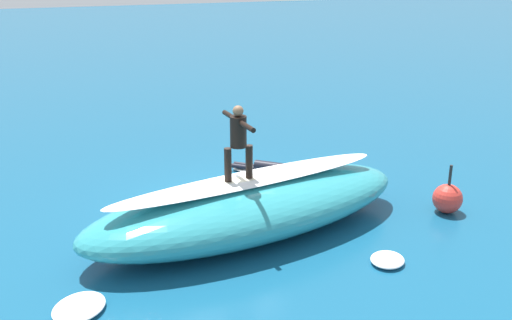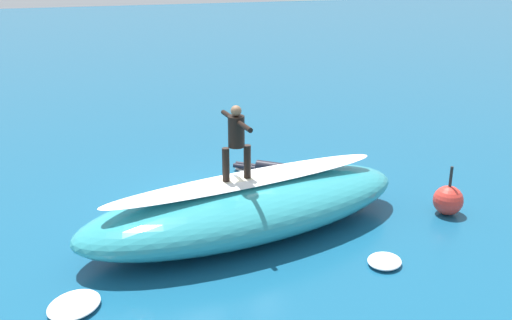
% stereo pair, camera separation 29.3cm
% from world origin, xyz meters
% --- Properties ---
extents(ground_plane, '(120.00, 120.00, 0.00)m').
position_xyz_m(ground_plane, '(0.00, 0.00, 0.00)').
color(ground_plane, '#145175').
extents(wave_crest, '(7.84, 3.93, 1.20)m').
position_xyz_m(wave_crest, '(-0.12, 1.71, 0.60)').
color(wave_crest, teal).
rests_on(wave_crest, ground_plane).
extents(wave_foam_lip, '(6.43, 2.03, 0.08)m').
position_xyz_m(wave_foam_lip, '(-0.12, 1.71, 1.24)').
color(wave_foam_lip, white).
rests_on(wave_foam_lip, wave_crest).
extents(surfboard_riding, '(2.19, 0.65, 0.09)m').
position_xyz_m(surfboard_riding, '(0.15, 1.76, 1.24)').
color(surfboard_riding, '#EAE5C6').
rests_on(surfboard_riding, wave_crest).
extents(surfer_riding, '(0.63, 1.49, 1.58)m').
position_xyz_m(surfer_riding, '(0.15, 1.76, 2.20)').
color(surfer_riding, black).
rests_on(surfer_riding, surfboard_riding).
extents(surfboard_paddling, '(1.96, 1.82, 0.08)m').
position_xyz_m(surfboard_paddling, '(-1.81, -1.43, 0.04)').
color(surfboard_paddling, silver).
rests_on(surfboard_paddling, ground_plane).
extents(surfer_paddling, '(1.36, 1.24, 0.30)m').
position_xyz_m(surfer_paddling, '(-1.71, -1.51, 0.21)').
color(surfer_paddling, black).
rests_on(surfer_paddling, surfboard_paddling).
extents(buoy_marker, '(0.69, 0.69, 1.17)m').
position_xyz_m(buoy_marker, '(-4.77, 2.33, 0.35)').
color(buoy_marker, red).
rests_on(buoy_marker, ground_plane).
extents(foam_patch_near, '(0.81, 1.04, 0.12)m').
position_xyz_m(foam_patch_near, '(-2.33, 0.13, 0.06)').
color(foam_patch_near, white).
rests_on(foam_patch_near, ground_plane).
extents(foam_patch_mid, '(1.27, 1.30, 0.15)m').
position_xyz_m(foam_patch_mid, '(3.60, 3.50, 0.08)').
color(foam_patch_mid, white).
rests_on(foam_patch_mid, ground_plane).
extents(foam_patch_far, '(0.98, 0.98, 0.15)m').
position_xyz_m(foam_patch_far, '(-2.17, 3.91, 0.08)').
color(foam_patch_far, white).
rests_on(foam_patch_far, ground_plane).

